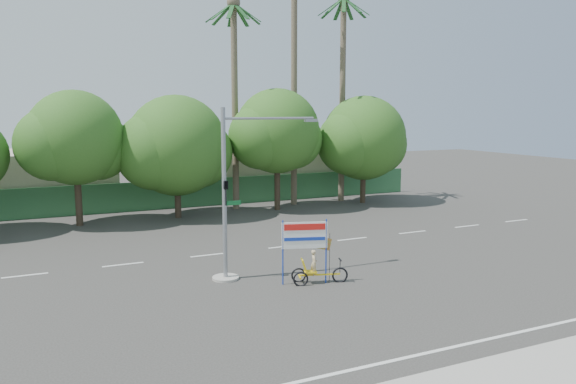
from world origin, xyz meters
name	(u,v)px	position (x,y,z in m)	size (l,w,h in m)	color
ground	(326,300)	(0.00, 0.00, 0.00)	(120.00, 120.00, 0.00)	#33302D
fence	(180,194)	(0.00, 21.50, 1.00)	(38.00, 0.08, 2.00)	#336B3D
building_left	(23,180)	(-10.00, 26.00, 2.00)	(12.00, 8.00, 4.00)	beige
building_right	(261,171)	(8.00, 26.00, 1.80)	(14.00, 8.00, 3.60)	beige
tree_left	(75,141)	(-7.05, 18.00, 5.06)	(6.66, 5.60, 8.07)	#473828
tree_center	(176,148)	(-1.05, 18.00, 4.47)	(7.62, 6.40, 7.85)	#473828
tree_right	(276,134)	(5.95, 18.00, 5.24)	(6.90, 5.80, 8.36)	#473828
tree_far_right	(363,141)	(12.95, 18.00, 4.64)	(7.38, 6.20, 7.94)	#473828
palm_tall	(294,59)	(8.00, 19.50, 10.46)	(3.73, 3.79, 17.45)	#70604C
palm_mid	(343,76)	(12.00, 19.50, 9.40)	(3.73, 3.79, 15.45)	#70604C
palm_short	(235,81)	(3.50, 19.50, 8.86)	(3.73, 3.79, 14.45)	#70604C
traffic_signal	(232,209)	(-2.20, 3.98, 2.92)	(4.72, 1.10, 7.00)	gray
trike_billboard	(311,258)	(0.41, 2.01, 1.07)	(2.59, 1.09, 2.65)	black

